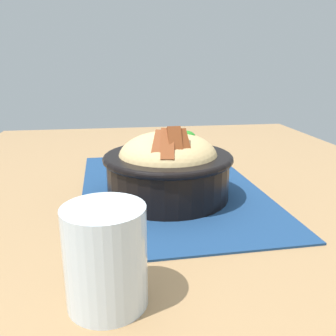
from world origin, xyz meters
name	(u,v)px	position (x,y,z in m)	size (l,w,h in m)	color
table	(182,222)	(0.00, 0.00, 0.64)	(1.27, 0.96, 0.71)	#99754C
placemat	(171,189)	(0.00, 0.02, 0.71)	(0.47, 0.31, 0.00)	navy
bowl	(168,167)	(-0.04, 0.03, 0.76)	(0.23, 0.23, 0.13)	black
fork	(177,171)	(0.09, -0.01, 0.71)	(0.02, 0.13, 0.00)	silver
drinking_glass	(106,263)	(-0.30, 0.13, 0.75)	(0.08, 0.08, 0.10)	silver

